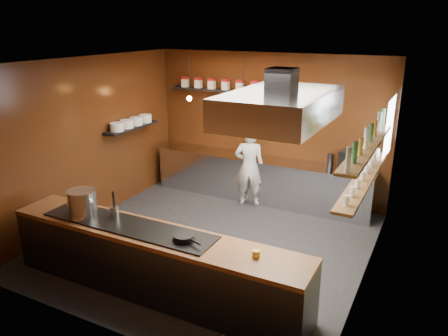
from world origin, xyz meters
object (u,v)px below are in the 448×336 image
Objects in this scene: stockpot_large at (82,203)px; chef at (249,167)px; extractor_hood at (281,106)px; stockpot_small at (86,202)px; espresso_machine at (351,161)px.

chef is at bearing 73.60° from stockpot_large.
extractor_hood is 4.99× the size of stockpot_large.
extractor_hood reaches higher than chef.
stockpot_small is at bearing 116.98° from stockpot_large.
stockpot_small is at bearing -155.77° from extractor_hood.
espresso_machine is 1.97m from chef.
extractor_hood is 3.02m from espresso_machine.
stockpot_large reaches higher than espresso_machine.
espresso_machine is (3.00, 3.75, 0.01)m from stockpot_small.
chef is at bearing 71.77° from stockpot_small.
espresso_machine is (0.50, 2.62, -1.41)m from extractor_hood.
stockpot_small is at bearing 53.92° from chef.
stockpot_large is at bearing -115.22° from espresso_machine.
chef is (-1.90, -0.41, -0.28)m from espresso_machine.
extractor_hood is 3.09m from stockpot_small.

